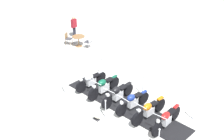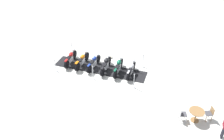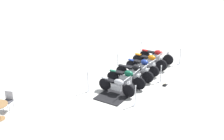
{
  "view_description": "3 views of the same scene",
  "coord_description": "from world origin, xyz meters",
  "px_view_note": "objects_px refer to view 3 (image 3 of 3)",
  "views": [
    {
      "loc": [
        12.52,
        2.35,
        8.9
      ],
      "look_at": [
        -1.43,
        -1.01,
        1.15
      ],
      "focal_mm": 49.8,
      "sensor_mm": 36.0,
      "label": 1
    },
    {
      "loc": [
        -15.41,
        2.15,
        10.6
      ],
      "look_at": [
        -1.26,
        -0.69,
        0.64
      ],
      "focal_mm": 39.45,
      "sensor_mm": 36.0,
      "label": 2
    },
    {
      "loc": [
        -1.17,
        -16.22,
        7.46
      ],
      "look_at": [
        -1.5,
        -0.65,
        0.69
      ],
      "focal_mm": 49.82,
      "sensor_mm": 36.0,
      "label": 3
    }
  ],
  "objects_px": {
    "stanchion_left_rear": "(141,52)",
    "stanchion_right_front": "(135,99)",
    "stanchion_right_mid": "(161,77)",
    "info_placard": "(165,84)",
    "motorcycle_chrome": "(117,85)",
    "motorcycle_black": "(135,72)",
    "motorcycle_copper": "(150,61)",
    "stanchion_right_rear": "(180,60)",
    "motorcycle_forest": "(127,78)",
    "cafe_chair_across_table": "(8,100)",
    "motorcycle_navy": "(143,66)",
    "stanchion_left_front": "(88,85)",
    "motorcycle_maroon": "(157,56)",
    "stanchion_left_mid": "(118,66)"
  },
  "relations": [
    {
      "from": "stanchion_right_rear",
      "to": "stanchion_left_front",
      "type": "bearing_deg",
      "value": -144.65
    },
    {
      "from": "motorcycle_maroon",
      "to": "stanchion_right_rear",
      "type": "bearing_deg",
      "value": 19.09
    },
    {
      "from": "stanchion_right_mid",
      "to": "cafe_chair_across_table",
      "type": "distance_m",
      "value": 8.01
    },
    {
      "from": "motorcycle_chrome",
      "to": "motorcycle_maroon",
      "type": "relative_size",
      "value": 0.9
    },
    {
      "from": "motorcycle_chrome",
      "to": "motorcycle_forest",
      "type": "distance_m",
      "value": 0.98
    },
    {
      "from": "cafe_chair_across_table",
      "to": "motorcycle_copper",
      "type": "bearing_deg",
      "value": 139.04
    },
    {
      "from": "motorcycle_forest",
      "to": "motorcycle_copper",
      "type": "bearing_deg",
      "value": 88.81
    },
    {
      "from": "stanchion_right_rear",
      "to": "stanchion_left_rear",
      "type": "xyz_separation_m",
      "value": [
        -2.36,
        1.38,
        -0.01
      ]
    },
    {
      "from": "stanchion_left_front",
      "to": "motorcycle_forest",
      "type": "bearing_deg",
      "value": 17.49
    },
    {
      "from": "motorcycle_copper",
      "to": "stanchion_right_rear",
      "type": "bearing_deg",
      "value": 51.07
    },
    {
      "from": "motorcycle_chrome",
      "to": "stanchion_right_mid",
      "type": "relative_size",
      "value": 1.82
    },
    {
      "from": "stanchion_right_mid",
      "to": "info_placard",
      "type": "relative_size",
      "value": 2.59
    },
    {
      "from": "stanchion_right_rear",
      "to": "stanchion_right_front",
      "type": "distance_m",
      "value": 6.04
    },
    {
      "from": "stanchion_right_mid",
      "to": "info_placard",
      "type": "bearing_deg",
      "value": -61.02
    },
    {
      "from": "stanchion_right_rear",
      "to": "info_placard",
      "type": "relative_size",
      "value": 2.73
    },
    {
      "from": "stanchion_left_front",
      "to": "stanchion_left_rear",
      "type": "relative_size",
      "value": 1.11
    },
    {
      "from": "stanchion_right_mid",
      "to": "motorcycle_chrome",
      "type": "bearing_deg",
      "value": -148.72
    },
    {
      "from": "info_placard",
      "to": "cafe_chair_across_table",
      "type": "xyz_separation_m",
      "value": [
        -7.59,
        -2.72,
        0.47
      ]
    },
    {
      "from": "stanchion_right_mid",
      "to": "stanchion_right_front",
      "type": "height_order",
      "value": "stanchion_right_front"
    },
    {
      "from": "motorcycle_maroon",
      "to": "stanchion_right_rear",
      "type": "relative_size",
      "value": 1.92
    },
    {
      "from": "stanchion_left_rear",
      "to": "stanchion_right_front",
      "type": "bearing_deg",
      "value": -95.98
    },
    {
      "from": "motorcycle_maroon",
      "to": "stanchion_left_front",
      "type": "height_order",
      "value": "stanchion_left_front"
    },
    {
      "from": "motorcycle_forest",
      "to": "stanchion_right_rear",
      "type": "xyz_separation_m",
      "value": [
        3.41,
        3.21,
        -0.21
      ]
    },
    {
      "from": "motorcycle_black",
      "to": "stanchion_right_mid",
      "type": "height_order",
      "value": "stanchion_right_mid"
    },
    {
      "from": "motorcycle_navy",
      "to": "motorcycle_copper",
      "type": "distance_m",
      "value": 0.98
    },
    {
      "from": "motorcycle_black",
      "to": "stanchion_left_rear",
      "type": "distance_m",
      "value": 3.78
    },
    {
      "from": "motorcycle_forest",
      "to": "stanchion_left_rear",
      "type": "height_order",
      "value": "motorcycle_forest"
    },
    {
      "from": "stanchion_right_mid",
      "to": "stanchion_right_rear",
      "type": "xyz_separation_m",
      "value": [
        1.52,
        2.61,
        0.01
      ]
    },
    {
      "from": "motorcycle_maroon",
      "to": "stanchion_left_front",
      "type": "relative_size",
      "value": 1.8
    },
    {
      "from": "motorcycle_black",
      "to": "stanchion_left_mid",
      "type": "bearing_deg",
      "value": 158.81
    },
    {
      "from": "motorcycle_navy",
      "to": "cafe_chair_across_table",
      "type": "distance_m",
      "value": 7.72
    },
    {
      "from": "motorcycle_navy",
      "to": "cafe_chair_across_table",
      "type": "relative_size",
      "value": 2.02
    },
    {
      "from": "motorcycle_maroon",
      "to": "stanchion_left_mid",
      "type": "bearing_deg",
      "value": -123.48
    },
    {
      "from": "motorcycle_maroon",
      "to": "info_placard",
      "type": "relative_size",
      "value": 5.25
    },
    {
      "from": "cafe_chair_across_table",
      "to": "stanchion_left_mid",
      "type": "bearing_deg",
      "value": 144.89
    },
    {
      "from": "stanchion_left_front",
      "to": "motorcycle_copper",
      "type": "bearing_deg",
      "value": 42.42
    },
    {
      "from": "motorcycle_chrome",
      "to": "stanchion_right_mid",
      "type": "distance_m",
      "value": 2.79
    },
    {
      "from": "motorcycle_chrome",
      "to": "stanchion_right_mid",
      "type": "height_order",
      "value": "stanchion_right_mid"
    },
    {
      "from": "motorcycle_forest",
      "to": "stanchion_left_front",
      "type": "distance_m",
      "value": 2.09
    },
    {
      "from": "motorcycle_black",
      "to": "info_placard",
      "type": "bearing_deg",
      "value": 6.87
    },
    {
      "from": "stanchion_left_rear",
      "to": "info_placard",
      "type": "relative_size",
      "value": 2.64
    },
    {
      "from": "stanchion_right_front",
      "to": "stanchion_right_rear",
      "type": "bearing_deg",
      "value": 59.68
    },
    {
      "from": "stanchion_right_mid",
      "to": "motorcycle_forest",
      "type": "bearing_deg",
      "value": -162.38
    },
    {
      "from": "stanchion_left_rear",
      "to": "motorcycle_copper",
      "type": "bearing_deg",
      "value": -78.31
    },
    {
      "from": "motorcycle_copper",
      "to": "stanchion_right_rear",
      "type": "xyz_separation_m",
      "value": [
        1.94,
        0.66,
        -0.16
      ]
    },
    {
      "from": "motorcycle_black",
      "to": "cafe_chair_across_table",
      "type": "height_order",
      "value": "motorcycle_black"
    },
    {
      "from": "stanchion_right_rear",
      "to": "motorcycle_copper",
      "type": "bearing_deg",
      "value": -161.1
    },
    {
      "from": "stanchion_right_rear",
      "to": "stanchion_left_rear",
      "type": "distance_m",
      "value": 2.73
    },
    {
      "from": "motorcycle_forest",
      "to": "stanchion_right_rear",
      "type": "height_order",
      "value": "stanchion_right_rear"
    },
    {
      "from": "stanchion_right_mid",
      "to": "stanchion_right_rear",
      "type": "distance_m",
      "value": 3.02
    }
  ]
}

